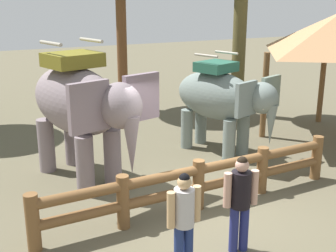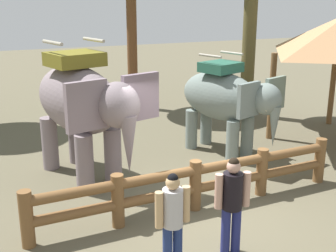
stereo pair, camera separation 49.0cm
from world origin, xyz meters
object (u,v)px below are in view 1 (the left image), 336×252
at_px(elephant_near_left, 81,105).
at_px(tourist_man_in_blue, 240,197).
at_px(log_fence, 198,181).
at_px(tourist_woman_in_black, 184,216).
at_px(elephant_center, 221,99).

relative_size(elephant_near_left, tourist_man_in_blue, 2.27).
bearing_deg(tourist_man_in_blue, log_fence, 84.22).
xyz_separation_m(log_fence, tourist_woman_in_black, (-1.28, -1.75, 0.36)).
bearing_deg(elephant_center, log_fence, -130.08).
distance_m(elephant_near_left, tourist_woman_in_black, 4.31).
xyz_separation_m(elephant_center, tourist_man_in_blue, (-2.39, -4.30, -0.55)).
xyz_separation_m(log_fence, elephant_near_left, (-1.66, 2.45, 1.23)).
relative_size(log_fence, tourist_woman_in_black, 4.10).
distance_m(elephant_near_left, elephant_center, 3.90).
height_order(log_fence, elephant_near_left, elephant_near_left).
height_order(elephant_center, tourist_man_in_blue, elephant_center).
distance_m(elephant_center, tourist_man_in_blue, 4.96).
height_order(elephant_near_left, tourist_woman_in_black, elephant_near_left).
bearing_deg(tourist_woman_in_black, tourist_man_in_blue, 4.71).
bearing_deg(elephant_center, tourist_man_in_blue, -119.06).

